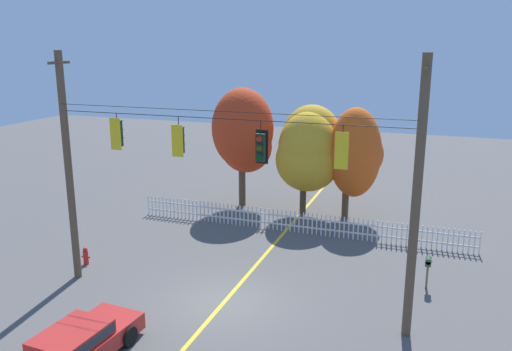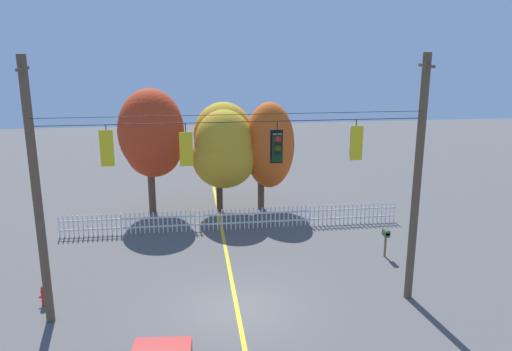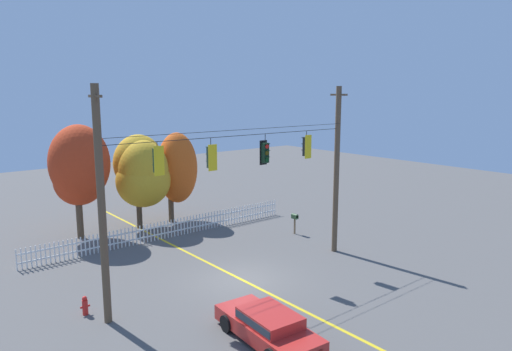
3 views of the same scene
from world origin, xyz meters
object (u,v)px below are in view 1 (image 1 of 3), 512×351
at_px(autumn_maple_near_fence, 244,134).
at_px(autumn_oak_far_east, 353,153).
at_px(parked_car, 75,346).
at_px(fire_hydrant, 86,256).
at_px(traffic_signal_northbound_primary, 179,140).
at_px(autumn_maple_mid, 309,149).
at_px(traffic_signal_eastbound_side, 261,147).
at_px(roadside_mailbox, 428,263).
at_px(traffic_signal_westbound_side, 342,150).
at_px(traffic_signal_northbound_secondary, 117,133).

distance_m(autumn_maple_near_fence, autumn_oak_far_east, 6.25).
relative_size(parked_car, fire_hydrant, 5.93).
distance_m(traffic_signal_northbound_primary, autumn_maple_mid, 11.36).
distance_m(traffic_signal_eastbound_side, roadside_mailbox, 8.22).
relative_size(traffic_signal_westbound_side, autumn_oak_far_east, 0.23).
xyz_separation_m(traffic_signal_northbound_primary, traffic_signal_eastbound_side, (3.02, 0.02, -0.05)).
height_order(traffic_signal_westbound_side, fire_hydrant, traffic_signal_westbound_side).
xyz_separation_m(traffic_signal_northbound_primary, parked_car, (-1.03, -4.97, -5.34)).
relative_size(traffic_signal_eastbound_side, autumn_oak_far_east, 0.24).
bearing_deg(fire_hydrant, autumn_maple_mid, 53.33).
height_order(traffic_signal_westbound_side, autumn_maple_near_fence, autumn_maple_near_fence).
relative_size(autumn_maple_near_fence, parked_car, 1.50).
bearing_deg(traffic_signal_eastbound_side, parked_car, -129.10).
xyz_separation_m(parked_car, fire_hydrant, (-4.27, 6.12, -0.23)).
bearing_deg(parked_car, traffic_signal_northbound_secondary, 106.54).
bearing_deg(autumn_oak_far_east, autumn_maple_near_fence, 178.81).
relative_size(autumn_oak_far_east, roadside_mailbox, 4.69).
bearing_deg(fire_hydrant, traffic_signal_northbound_primary, -12.25).
distance_m(traffic_signal_westbound_side, autumn_oak_far_east, 11.35).
xyz_separation_m(traffic_signal_northbound_primary, autumn_maple_mid, (1.99, 10.95, -2.28)).
relative_size(traffic_signal_northbound_secondary, roadside_mailbox, 1.03).
bearing_deg(autumn_maple_mid, roadside_mailbox, -47.88).
distance_m(traffic_signal_eastbound_side, fire_hydrant, 10.05).
relative_size(traffic_signal_northbound_secondary, fire_hydrant, 1.72).
distance_m(autumn_maple_near_fence, fire_hydrant, 11.25).
bearing_deg(autumn_oak_far_east, roadside_mailbox, -60.22).
bearing_deg(parked_car, traffic_signal_westbound_side, 36.32).
height_order(traffic_signal_eastbound_side, fire_hydrant, traffic_signal_eastbound_side).
xyz_separation_m(traffic_signal_northbound_secondary, traffic_signal_northbound_primary, (2.51, 0.00, -0.09)).
bearing_deg(parked_car, traffic_signal_eastbound_side, 50.90).
relative_size(traffic_signal_westbound_side, fire_hydrant, 1.79).
relative_size(fire_hydrant, roadside_mailbox, 0.60).
bearing_deg(roadside_mailbox, autumn_maple_mid, 132.12).
distance_m(traffic_signal_eastbound_side, autumn_maple_near_fence, 12.26).
xyz_separation_m(autumn_maple_mid, roadside_mailbox, (6.57, -7.27, -2.62)).
xyz_separation_m(traffic_signal_northbound_primary, traffic_signal_westbound_side, (5.73, -0.00, 0.05)).
xyz_separation_m(traffic_signal_northbound_primary, fire_hydrant, (-5.31, 1.15, -5.57)).
xyz_separation_m(traffic_signal_northbound_secondary, traffic_signal_eastbound_side, (5.53, 0.02, -0.15)).
bearing_deg(fire_hydrant, roadside_mailbox, 10.35).
bearing_deg(autumn_maple_mid, traffic_signal_eastbound_side, -84.61).
distance_m(traffic_signal_northbound_secondary, parked_car, 7.51).
height_order(traffic_signal_northbound_primary, traffic_signal_eastbound_side, same).
relative_size(traffic_signal_northbound_primary, fire_hydrant, 1.81).
bearing_deg(fire_hydrant, traffic_signal_northbound_secondary, -22.39).
height_order(traffic_signal_eastbound_side, parked_car, traffic_signal_eastbound_side).
relative_size(traffic_signal_eastbound_side, traffic_signal_westbound_side, 1.06).
xyz_separation_m(autumn_maple_mid, autumn_oak_far_east, (2.38, 0.06, -0.06)).
height_order(traffic_signal_westbound_side, autumn_maple_mid, traffic_signal_westbound_side).
height_order(traffic_signal_northbound_secondary, parked_car, traffic_signal_northbound_secondary).
relative_size(traffic_signal_westbound_side, parked_car, 0.30).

